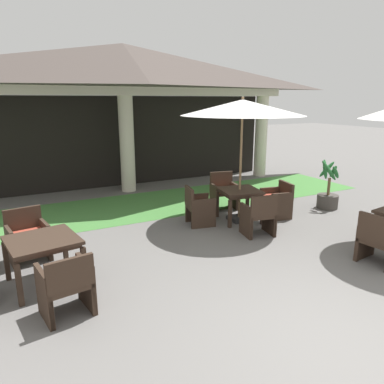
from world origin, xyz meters
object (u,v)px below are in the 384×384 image
at_px(terracotta_urn, 211,210).
at_px(patio_chair_mid_right_south, 259,216).
at_px(patio_umbrella_mid_right, 243,108).
at_px(patio_chair_mid_right_north, 224,192).
at_px(patio_chair_near_foreground_west, 380,241).
at_px(potted_palm_right_edge, 328,195).
at_px(patio_chair_mid_right_west, 199,207).
at_px(patio_table_mid_right, 240,194).
at_px(patio_chair_mid_left_south, 66,285).
at_px(patio_chair_mid_left_north, 27,237).
at_px(patio_table_mid_left, 43,245).
at_px(patio_chair_mid_right_east, 277,200).

bearing_deg(terracotta_urn, patio_chair_mid_right_south, -77.49).
xyz_separation_m(patio_umbrella_mid_right, patio_chair_mid_right_north, (0.18, 0.97, -2.10)).
distance_m(patio_chair_near_foreground_west, potted_palm_right_edge, 3.28).
distance_m(patio_umbrella_mid_right, potted_palm_right_edge, 3.39).
bearing_deg(potted_palm_right_edge, patio_umbrella_mid_right, 174.96).
distance_m(patio_chair_mid_right_west, patio_chair_mid_right_south, 1.39).
bearing_deg(patio_table_mid_right, patio_chair_mid_left_south, -152.75).
relative_size(patio_table_mid_right, terracotta_urn, 2.25).
relative_size(patio_chair_mid_right_west, potted_palm_right_edge, 0.69).
bearing_deg(potted_palm_right_edge, terracotta_urn, 167.58).
relative_size(patio_chair_mid_left_north, terracotta_urn, 2.01).
height_order(patio_chair_mid_left_south, patio_chair_mid_right_west, patio_chair_mid_left_south).
height_order(patio_chair_mid_right_west, patio_chair_mid_right_north, patio_chair_mid_right_north).
relative_size(patio_table_mid_left, patio_chair_mid_right_east, 1.33).
bearing_deg(potted_palm_right_edge, patio_chair_mid_left_north, 178.70).
height_order(patio_chair_near_foreground_west, patio_umbrella_mid_right, patio_umbrella_mid_right).
height_order(patio_chair_mid_left_north, patio_umbrella_mid_right, patio_umbrella_mid_right).
relative_size(patio_chair_near_foreground_west, patio_chair_mid_left_north, 1.02).
height_order(patio_chair_mid_left_south, potted_palm_right_edge, potted_palm_right_edge).
bearing_deg(patio_chair_mid_right_north, patio_umbrella_mid_right, 90.00).
xyz_separation_m(patio_chair_mid_right_west, patio_chair_mid_right_north, (1.14, 0.78, 0.03)).
bearing_deg(patio_chair_mid_left_south, patio_table_mid_right, 18.05).
xyz_separation_m(patio_chair_near_foreground_west, patio_chair_mid_left_south, (-4.92, 0.85, 0.02)).
distance_m(patio_chair_mid_right_north, terracotta_urn, 0.88).
relative_size(patio_umbrella_mid_right, patio_chair_mid_right_north, 3.00).
distance_m(patio_chair_near_foreground_west, patio_chair_mid_right_south, 2.24).
distance_m(patio_chair_near_foreground_west, patio_table_mid_left, 5.43).
bearing_deg(patio_chair_mid_right_south, patio_chair_near_foreground_west, -53.43).
bearing_deg(patio_chair_mid_left_south, potted_palm_right_edge, 6.58).
distance_m(patio_chair_mid_left_south, potted_palm_right_edge, 6.97).
height_order(patio_table_mid_left, patio_table_mid_right, patio_table_mid_right).
xyz_separation_m(patio_chair_mid_left_south, potted_palm_right_edge, (6.71, 1.90, -0.08)).
distance_m(patio_table_mid_left, patio_chair_mid_right_north, 4.93).
height_order(patio_chair_mid_left_north, patio_chair_mid_right_east, patio_chair_mid_left_north).
bearing_deg(patio_chair_mid_right_east, patio_chair_mid_right_south, 135.09).
bearing_deg(patio_chair_mid_left_north, patio_chair_mid_right_east, 169.61).
bearing_deg(patio_chair_mid_left_south, patio_chair_mid_right_south, 7.20).
bearing_deg(patio_chair_mid_left_south, terracotta_urn, 26.14).
bearing_deg(patio_chair_mid_right_north, patio_table_mid_left, 35.39).
bearing_deg(patio_chair_mid_right_south, patio_umbrella_mid_right, 90.00).
distance_m(patio_chair_near_foreground_west, patio_chair_mid_right_east, 2.80).
distance_m(patio_umbrella_mid_right, terracotta_urn, 2.44).
bearing_deg(patio_umbrella_mid_right, terracotta_urn, 137.66).
bearing_deg(patio_chair_mid_right_east, patio_table_mid_right, 90.00).
distance_m(patio_chair_mid_left_north, patio_chair_mid_right_east, 5.42).
bearing_deg(patio_chair_mid_right_east, patio_chair_near_foreground_west, -172.64).
xyz_separation_m(patio_chair_mid_right_north, potted_palm_right_edge, (2.40, -1.19, -0.09)).
relative_size(patio_umbrella_mid_right, terracotta_urn, 6.28).
bearing_deg(patio_table_mid_right, patio_chair_mid_right_south, -100.61).
bearing_deg(patio_chair_mid_right_east, patio_chair_mid_left_north, 99.43).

